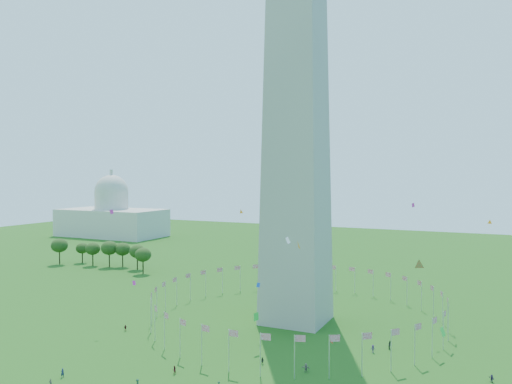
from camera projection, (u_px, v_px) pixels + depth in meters
washington_monument at (297, 17)px, 137.13m from camera, size 16.80×16.80×169.00m
flag_ring at (296, 305)px, 139.92m from camera, size 80.24×80.24×9.00m
capitol_building at (112, 202)px, 333.18m from camera, size 70.00×35.00×46.00m
kites_aloft at (304, 268)px, 113.24m from camera, size 128.33×87.42×29.76m
tree_line_west at (105, 255)px, 221.30m from camera, size 55.53×15.58×11.64m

